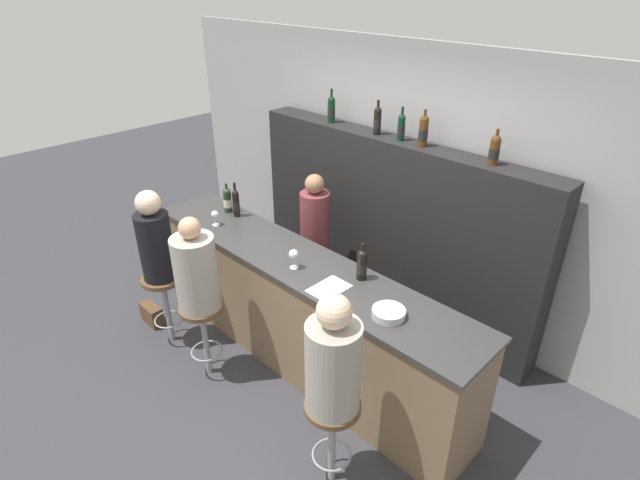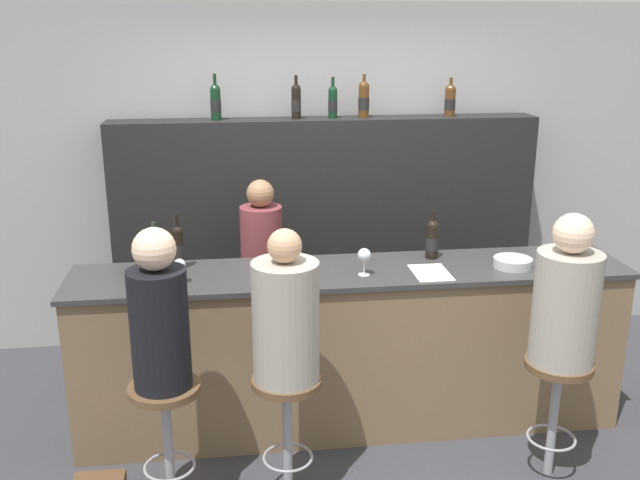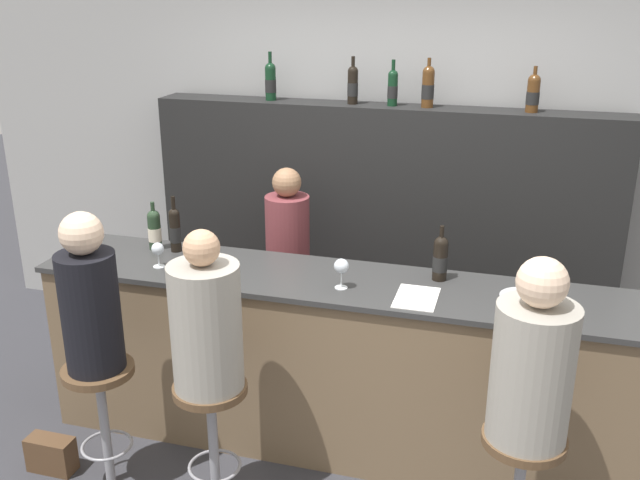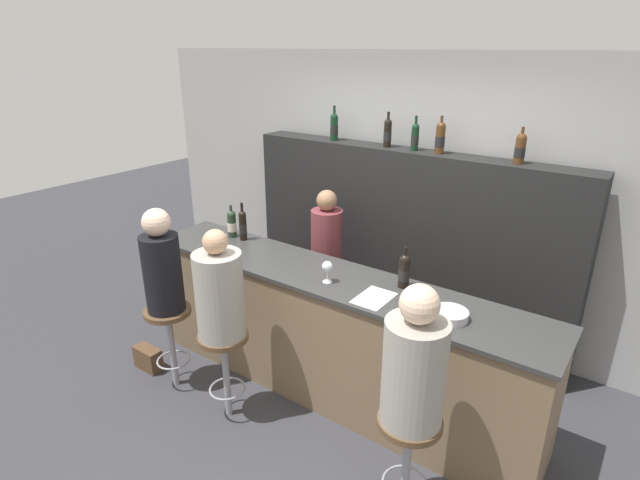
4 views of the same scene
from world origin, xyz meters
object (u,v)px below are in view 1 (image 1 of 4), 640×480
(guest_seated_left, at_px, (155,240))
(wine_bottle_backbar_2, at_px, (401,127))
(wine_bottle_backbar_3, at_px, (423,131))
(handbag, at_px, (152,314))
(wine_bottle_backbar_0, at_px, (331,109))
(wine_bottle_backbar_4, at_px, (495,150))
(bar_stool_left, at_px, (164,291))
(wine_bottle_counter_0, at_px, (227,200))
(guest_seated_middle, at_px, (196,271))
(wine_glass_1, at_px, (294,255))
(guest_seated_right, at_px, (333,361))
(wine_bottle_backbar_1, at_px, (377,120))
(wine_glass_0, at_px, (215,215))
(wine_bottle_counter_2, at_px, (362,264))
(bar_stool_middle, at_px, (203,321))
(bar_stool_right, at_px, (332,421))
(metal_bowl, at_px, (389,313))
(wine_bottle_counter_1, at_px, (236,203))
(bartender, at_px, (315,248))

(guest_seated_left, bearing_deg, wine_bottle_backbar_2, 59.01)
(wine_bottle_backbar_3, distance_m, handbag, 3.13)
(wine_bottle_backbar_0, distance_m, wine_bottle_backbar_4, 1.71)
(bar_stool_left, xyz_separation_m, guest_seated_left, (0.00, 0.00, 0.53))
(wine_bottle_counter_0, relative_size, guest_seated_middle, 0.37)
(wine_bottle_backbar_2, xyz_separation_m, handbag, (-1.49, -1.88, -1.80))
(wine_bottle_counter_0, relative_size, wine_bottle_backbar_4, 1.04)
(wine_glass_1, relative_size, guest_seated_right, 0.20)
(wine_bottle_backbar_1, bearing_deg, wine_glass_0, -121.38)
(wine_bottle_counter_2, relative_size, guest_seated_right, 0.37)
(wine_glass_0, bearing_deg, bar_stool_middle, -46.26)
(bar_stool_left, xyz_separation_m, guest_seated_right, (2.10, 0.00, 0.51))
(wine_bottle_counter_0, relative_size, bar_stool_right, 0.42)
(wine_bottle_counter_0, relative_size, bar_stool_middle, 0.42)
(guest_seated_middle, xyz_separation_m, bar_stool_right, (1.48, 0.00, -0.50))
(wine_bottle_counter_0, xyz_separation_m, metal_bowl, (2.13, -0.23, -0.10))
(guest_seated_left, bearing_deg, wine_bottle_backbar_4, 43.13)
(wine_bottle_counter_1, height_order, wine_bottle_backbar_2, wine_bottle_backbar_2)
(guest_seated_middle, bearing_deg, wine_bottle_backbar_0, 100.07)
(wine_bottle_backbar_3, relative_size, handbag, 1.20)
(wine_bottle_counter_1, bearing_deg, handbag, -116.23)
(wine_bottle_backbar_2, bearing_deg, wine_bottle_counter_2, -65.35)
(bar_stool_middle, bearing_deg, bar_stool_right, 0.00)
(wine_bottle_backbar_1, xyz_separation_m, metal_bowl, (1.18, -1.27, -0.85))
(wine_bottle_backbar_2, distance_m, bartender, 1.44)
(bar_stool_middle, bearing_deg, wine_bottle_backbar_2, 74.90)
(wine_bottle_backbar_2, bearing_deg, handbag, -128.45)
(wine_bottle_counter_2, bearing_deg, metal_bowl, -27.71)
(wine_glass_1, xyz_separation_m, bar_stool_left, (-1.13, -0.58, -0.61))
(wine_glass_1, distance_m, bar_stool_left, 1.40)
(bar_stool_left, bearing_deg, bar_stool_right, 0.00)
(wine_bottle_counter_0, relative_size, metal_bowl, 1.27)
(wine_bottle_counter_0, bearing_deg, wine_bottle_counter_2, -0.00)
(wine_bottle_counter_2, height_order, bar_stool_middle, wine_bottle_counter_2)
(wine_bottle_counter_1, relative_size, wine_bottle_counter_2, 1.11)
(bar_stool_right, bearing_deg, handbag, 180.00)
(wine_bottle_backbar_1, height_order, wine_glass_1, wine_bottle_backbar_1)
(handbag, bearing_deg, wine_bottle_backbar_2, 51.55)
(wine_bottle_backbar_3, xyz_separation_m, guest_seated_left, (-1.35, -1.88, -0.84))
(wine_bottle_backbar_0, distance_m, handbag, 2.69)
(wine_bottle_backbar_3, height_order, wine_glass_0, wine_bottle_backbar_3)
(wine_glass_0, bearing_deg, bar_stool_right, -15.87)
(bar_stool_right, relative_size, guest_seated_right, 0.86)
(guest_seated_right, bearing_deg, wine_bottle_backbar_2, 117.35)
(handbag, bearing_deg, metal_bowl, 14.04)
(handbag, bearing_deg, wine_glass_0, 53.23)
(bar_stool_left, relative_size, bar_stool_middle, 1.00)
(metal_bowl, distance_m, guest_seated_right, 0.60)
(wine_bottle_counter_2, xyz_separation_m, wine_bottle_backbar_2, (-0.48, 1.04, 0.74))
(wine_bottle_counter_0, relative_size, bar_stool_left, 0.42)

